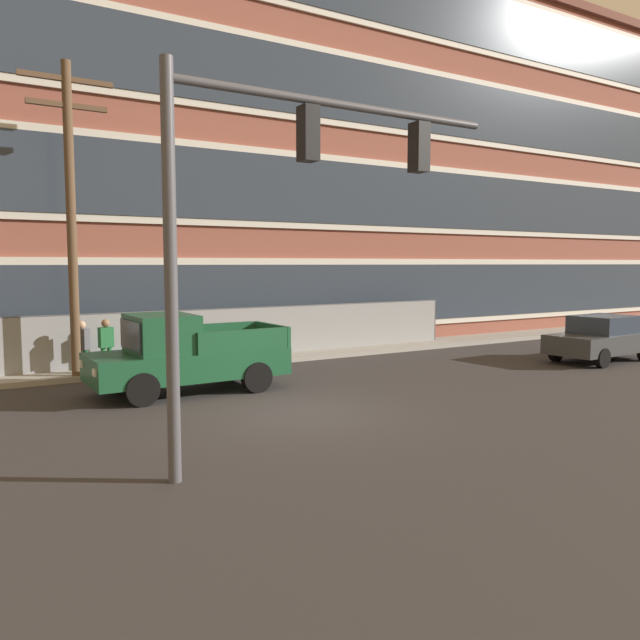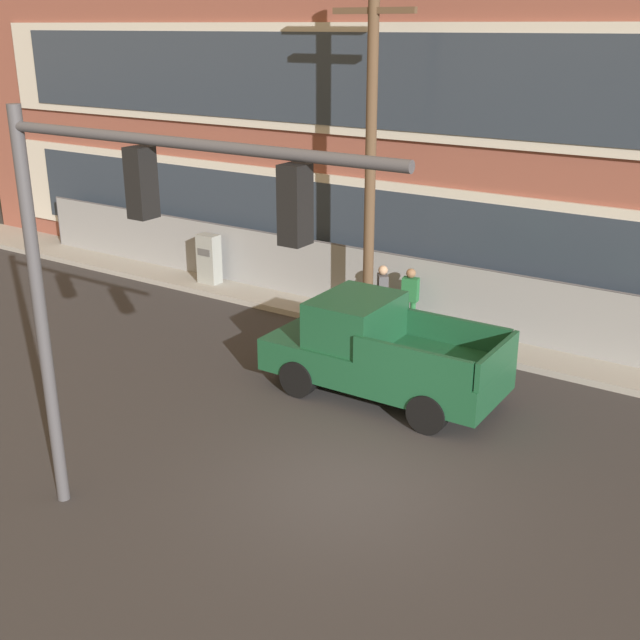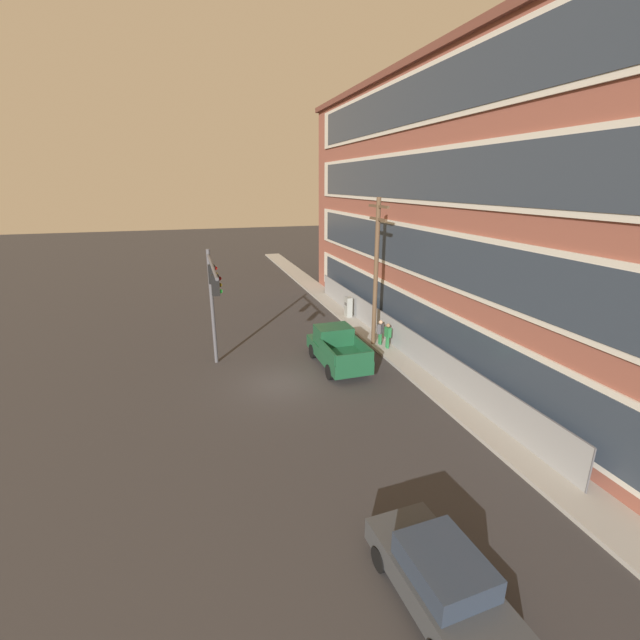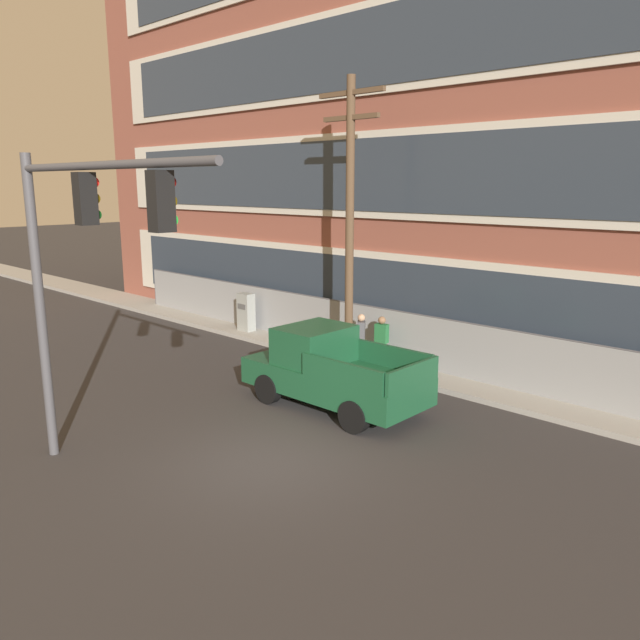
{
  "view_description": "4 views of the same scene",
  "coord_description": "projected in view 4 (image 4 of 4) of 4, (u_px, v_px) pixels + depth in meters",
  "views": [
    {
      "loc": [
        -6.65,
        -11.98,
        3.34
      ],
      "look_at": [
        1.61,
        1.6,
        1.89
      ],
      "focal_mm": 35.0,
      "sensor_mm": 36.0,
      "label": 1
    },
    {
      "loc": [
        6.12,
        -10.02,
        7.35
      ],
      "look_at": [
        -2.27,
        2.57,
        1.77
      ],
      "focal_mm": 45.0,
      "sensor_mm": 36.0,
      "label": 2
    },
    {
      "loc": [
        19.13,
        -3.84,
        9.57
      ],
      "look_at": [
        -1.92,
        2.64,
        2.51
      ],
      "focal_mm": 24.0,
      "sensor_mm": 36.0,
      "label": 3
    },
    {
      "loc": [
        9.17,
        -8.0,
        5.73
      ],
      "look_at": [
        -2.12,
        3.81,
        2.15
      ],
      "focal_mm": 35.0,
      "sensor_mm": 36.0,
      "label": 4
    }
  ],
  "objects": [
    {
      "name": "pedestrian_by_fence",
      "position": [
        361.0,
        336.0,
        19.91
      ],
      "size": [
        0.43,
        0.46,
        1.69
      ],
      "color": "#236B38",
      "rests_on": "ground"
    },
    {
      "name": "ground_plane",
      "position": [
        268.0,
        463.0,
        13.07
      ],
      "size": [
        160.0,
        160.0,
        0.0
      ],
      "primitive_type": "plane",
      "color": "#333030"
    },
    {
      "name": "sidewalk_building_side",
      "position": [
        455.0,
        381.0,
        18.21
      ],
      "size": [
        80.0,
        1.94,
        0.16
      ],
      "primitive_type": "cube",
      "color": "#9E9B93",
      "rests_on": "ground"
    },
    {
      "name": "chain_link_fence",
      "position": [
        385.0,
        336.0,
        20.1
      ],
      "size": [
        27.34,
        0.06,
        1.84
      ],
      "color": "gray",
      "rests_on": "ground"
    },
    {
      "name": "pedestrian_near_cabinet",
      "position": [
        382.0,
        339.0,
        19.54
      ],
      "size": [
        0.43,
        0.3,
        1.69
      ],
      "color": "#236B38",
      "rests_on": "ground"
    },
    {
      "name": "utility_pole_near_corner",
      "position": [
        350.0,
        212.0,
        18.99
      ],
      "size": [
        2.47,
        0.26,
        8.84
      ],
      "color": "brown",
      "rests_on": "ground"
    },
    {
      "name": "pickup_truck_dark_green",
      "position": [
        331.0,
        371.0,
        16.23
      ],
      "size": [
        5.05,
        2.24,
        2.06
      ],
      "color": "#194C2D",
      "rests_on": "ground"
    },
    {
      "name": "electrical_cabinet",
      "position": [
        246.0,
        314.0,
        24.07
      ],
      "size": [
        0.64,
        0.43,
        1.62
      ],
      "color": "#939993",
      "rests_on": "ground"
    },
    {
      "name": "traffic_signal_mast",
      "position": [
        75.0,
        252.0,
        11.36
      ],
      "size": [
        6.28,
        0.43,
        6.33
      ],
      "color": "#4C4C51",
      "rests_on": "ground"
    }
  ]
}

